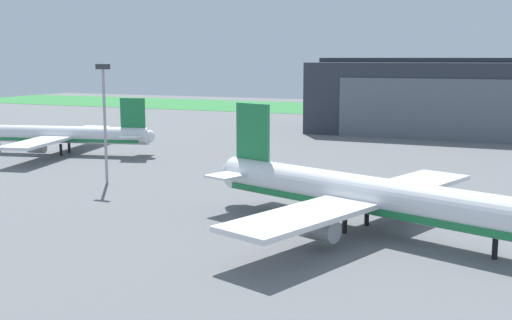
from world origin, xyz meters
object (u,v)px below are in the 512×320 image
object	(u,v)px
apron_light_mast	(105,114)
airliner_far_right	(58,135)
airliner_near_right	(370,197)
maintenance_hangar	(475,98)

from	to	relation	value
apron_light_mast	airliner_far_right	bearing A→B (deg)	142.19
apron_light_mast	airliner_near_right	bearing A→B (deg)	-14.70
airliner_near_right	airliner_far_right	bearing A→B (deg)	155.30
airliner_far_right	apron_light_mast	bearing A→B (deg)	-37.81
airliner_near_right	apron_light_mast	bearing A→B (deg)	165.30
airliner_far_right	airliner_near_right	xyz separation A→B (m)	(72.31, -33.26, 0.14)
airliner_far_right	maintenance_hangar	bearing A→B (deg)	43.18
maintenance_hangar	airliner_near_right	world-z (taller)	maintenance_hangar
airliner_far_right	airliner_near_right	distance (m)	79.59
airliner_far_right	airliner_near_right	world-z (taller)	airliner_near_right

